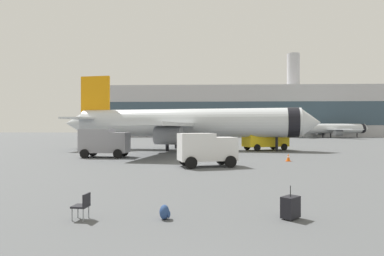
% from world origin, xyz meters
% --- Properties ---
extents(airplane_at_gate, '(35.71, 32.36, 10.50)m').
position_xyz_m(airplane_at_gate, '(-2.61, 39.19, 3.66)').
color(airplane_at_gate, silver).
rests_on(airplane_at_gate, ground).
extents(airplane_taxiing, '(27.03, 24.63, 8.04)m').
position_xyz_m(airplane_taxiing, '(38.48, 94.36, 2.80)').
color(airplane_taxiing, silver).
rests_on(airplane_taxiing, ground).
extents(service_truck, '(4.85, 2.62, 2.90)m').
position_xyz_m(service_truck, '(-10.14, 27.89, 1.61)').
color(service_truck, gray).
rests_on(service_truck, ground).
extents(fuel_truck, '(6.46, 4.58, 3.20)m').
position_xyz_m(fuel_truck, '(8.29, 38.97, 1.77)').
color(fuel_truck, yellow).
rests_on(fuel_truck, ground).
extents(cargo_van, '(4.78, 3.34, 2.60)m').
position_xyz_m(cargo_van, '(0.29, 20.33, 1.45)').
color(cargo_van, white).
rests_on(cargo_van, ground).
extents(safety_cone_near, '(0.44, 0.44, 0.69)m').
position_xyz_m(safety_cone_near, '(7.69, 24.62, 0.34)').
color(safety_cone_near, '#F2590C').
rests_on(safety_cone_near, ground).
extents(safety_cone_mid, '(0.44, 0.44, 0.75)m').
position_xyz_m(safety_cone_mid, '(-10.67, 39.67, 0.37)').
color(safety_cone_mid, '#F2590C').
rests_on(safety_cone_mid, ground).
extents(rolling_suitcase, '(0.73, 0.74, 1.10)m').
position_xyz_m(rolling_suitcase, '(3.00, 6.19, 0.39)').
color(rolling_suitcase, black).
rests_on(rolling_suitcase, ground).
extents(traveller_backpack, '(0.36, 0.40, 0.48)m').
position_xyz_m(traveller_backpack, '(-1.15, 5.96, 0.23)').
color(traveller_backpack, navy).
rests_on(traveller_backpack, ground).
extents(gate_chair, '(0.53, 0.53, 0.86)m').
position_xyz_m(gate_chair, '(-3.84, 5.82, 0.50)').
color(gate_chair, black).
rests_on(gate_chair, ground).
extents(terminal_building, '(98.06, 17.33, 29.35)m').
position_xyz_m(terminal_building, '(12.57, 110.31, 8.79)').
color(terminal_building, '#B2B2B7').
rests_on(terminal_building, ground).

